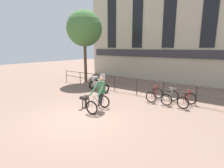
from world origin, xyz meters
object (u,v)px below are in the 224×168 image
(dog, at_px, (85,98))
(parked_bicycle_mid_right, at_px, (187,100))
(parked_motorcycle, at_px, (99,83))
(cyclist_with_bike, at_px, (100,96))
(parked_bicycle_near_lamp, at_px, (155,95))
(parked_bicycle_mid_left, at_px, (170,97))

(dog, relative_size, parked_bicycle_mid_right, 0.75)
(parked_motorcycle, distance_m, parked_bicycle_mid_right, 6.14)
(cyclist_with_bike, xyz_separation_m, parked_bicycle_near_lamp, (1.54, 3.26, -0.41))
(cyclist_with_bike, xyz_separation_m, dog, (-0.99, -0.08, -0.29))
(dog, bearing_deg, parked_bicycle_mid_left, 36.92)
(parked_bicycle_mid_left, bearing_deg, parked_motorcycle, 4.03)
(parked_motorcycle, bearing_deg, parked_bicycle_near_lamp, -76.18)
(dog, xyz_separation_m, parked_bicycle_mid_right, (4.39, 3.34, -0.11))
(dog, height_order, parked_bicycle_mid_left, parked_bicycle_mid_left)
(cyclist_with_bike, distance_m, dog, 1.03)
(parked_motorcycle, relative_size, parked_bicycle_near_lamp, 1.60)
(cyclist_with_bike, bearing_deg, parked_bicycle_near_lamp, 57.62)
(parked_bicycle_mid_left, relative_size, parked_bicycle_mid_right, 0.95)
(cyclist_with_bike, distance_m, parked_bicycle_mid_left, 4.11)
(dog, bearing_deg, parked_motorcycle, 112.30)
(parked_motorcycle, height_order, parked_bicycle_near_lamp, parked_motorcycle)
(parked_bicycle_near_lamp, bearing_deg, cyclist_with_bike, 62.69)
(parked_bicycle_mid_left, bearing_deg, parked_bicycle_near_lamp, 1.22)
(parked_bicycle_near_lamp, relative_size, parked_bicycle_mid_left, 1.01)
(cyclist_with_bike, height_order, parked_bicycle_mid_right, cyclist_with_bike)
(dog, relative_size, parked_bicycle_mid_left, 0.79)
(parked_bicycle_mid_right, bearing_deg, cyclist_with_bike, 51.00)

